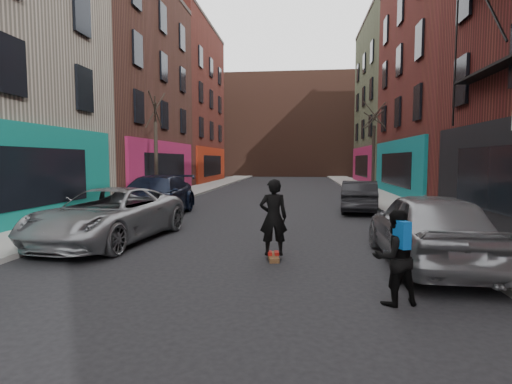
% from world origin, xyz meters
% --- Properties ---
extents(sidewalk_left, '(2.50, 84.00, 0.13)m').
position_xyz_m(sidewalk_left, '(-6.25, 30.00, 0.07)').
color(sidewalk_left, gray).
rests_on(sidewalk_left, ground).
extents(sidewalk_right, '(2.50, 84.00, 0.13)m').
position_xyz_m(sidewalk_right, '(6.25, 30.00, 0.07)').
color(sidewalk_right, gray).
rests_on(sidewalk_right, ground).
extents(building_far, '(40.00, 10.00, 14.00)m').
position_xyz_m(building_far, '(0.00, 56.00, 7.00)').
color(building_far, '#47281E').
rests_on(building_far, ground).
extents(tree_left_far, '(2.00, 2.00, 6.50)m').
position_xyz_m(tree_left_far, '(-6.20, 18.00, 3.38)').
color(tree_left_far, black).
rests_on(tree_left_far, sidewalk_left).
extents(tree_right_far, '(2.00, 2.00, 6.80)m').
position_xyz_m(tree_right_far, '(6.20, 24.00, 3.53)').
color(tree_right_far, black).
rests_on(tree_right_far, sidewalk_right).
extents(parked_left_far, '(3.05, 5.63, 1.50)m').
position_xyz_m(parked_left_far, '(-3.79, 7.80, 0.75)').
color(parked_left_far, gray).
rests_on(parked_left_far, ground).
extents(parked_left_end, '(2.42, 5.70, 1.64)m').
position_xyz_m(parked_left_end, '(-4.34, 12.72, 0.82)').
color(parked_left_end, black).
rests_on(parked_left_end, ground).
extents(parked_right_far, '(2.04, 4.84, 1.63)m').
position_xyz_m(parked_right_far, '(4.25, 6.23, 0.82)').
color(parked_right_far, gray).
rests_on(parked_right_far, ground).
extents(parked_right_end, '(1.99, 4.31, 1.37)m').
position_xyz_m(parked_right_end, '(4.10, 15.23, 0.68)').
color(parked_right_end, black).
rests_on(parked_right_end, ground).
extents(skateboard, '(0.34, 0.82, 0.10)m').
position_xyz_m(skateboard, '(0.90, 6.34, 0.05)').
color(skateboard, brown).
rests_on(skateboard, ground).
extents(skateboarder, '(0.69, 0.51, 1.75)m').
position_xyz_m(skateboarder, '(0.90, 6.34, 0.98)').
color(skateboarder, black).
rests_on(skateboarder, skateboard).
extents(pedestrian, '(0.87, 0.77, 1.50)m').
position_xyz_m(pedestrian, '(3.00, 3.68, 0.76)').
color(pedestrian, black).
rests_on(pedestrian, ground).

